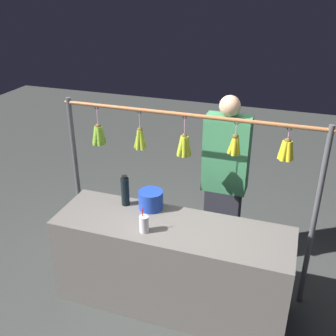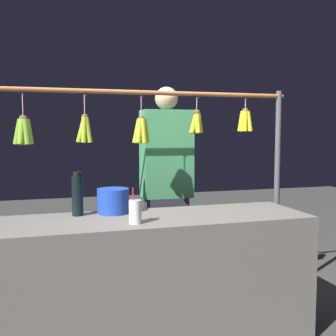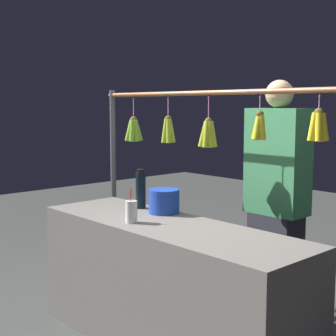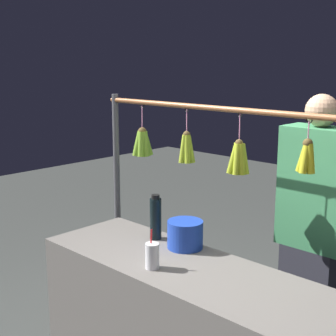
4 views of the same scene
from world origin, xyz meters
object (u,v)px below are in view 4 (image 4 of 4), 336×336
Objects in this scene: water_bottle at (156,218)px; blue_bucket at (185,234)px; vendor_person at (313,240)px; drink_cup at (152,256)px.

water_bottle is 0.24m from blue_bucket.
water_bottle is 0.16× the size of vendor_person.
blue_bucket is at bearing -77.52° from drink_cup.
drink_cup reaches higher than blue_bucket.
drink_cup is 1.00m from vendor_person.
water_bottle is at bearing -46.87° from drink_cup.
blue_bucket is 0.99× the size of drink_cup.
water_bottle is at bearing 36.86° from vendor_person.
vendor_person reaches higher than drink_cup.
drink_cup is at bearing 102.48° from blue_bucket.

